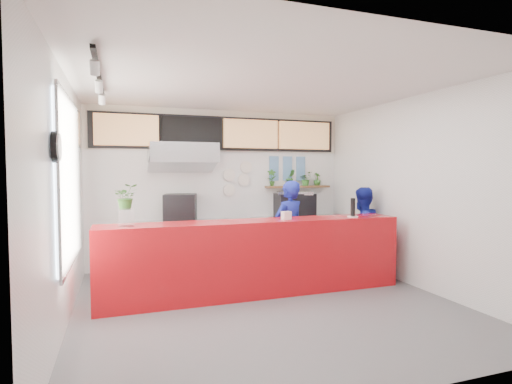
{
  "coord_description": "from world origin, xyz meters",
  "views": [
    {
      "loc": [
        -1.9,
        -5.1,
        1.82
      ],
      "look_at": [
        0.1,
        0.7,
        1.5
      ],
      "focal_mm": 28.0,
      "sensor_mm": 36.0,
      "label": 1
    }
  ],
  "objects": [
    {
      "name": "floor",
      "position": [
        0.0,
        0.0,
        0.0
      ],
      "size": [
        5.0,
        5.0,
        0.0
      ],
      "primitive_type": "plane",
      "color": "slate",
      "rests_on": "ground"
    },
    {
      "name": "ceiling",
      "position": [
        0.0,
        0.0,
        3.0
      ],
      "size": [
        5.0,
        5.0,
        0.0
      ],
      "primitive_type": "plane",
      "rotation": [
        3.14,
        0.0,
        0.0
      ],
      "color": "silver"
    },
    {
      "name": "wall_back",
      "position": [
        0.0,
        2.5,
        1.5
      ],
      "size": [
        5.0,
        0.0,
        5.0
      ],
      "primitive_type": "plane",
      "rotation": [
        1.57,
        0.0,
        0.0
      ],
      "color": "white",
      "rests_on": "ground"
    },
    {
      "name": "wall_left",
      "position": [
        -2.5,
        0.0,
        1.5
      ],
      "size": [
        0.0,
        5.0,
        5.0
      ],
      "primitive_type": "plane",
      "rotation": [
        1.57,
        0.0,
        1.57
      ],
      "color": "white",
      "rests_on": "ground"
    },
    {
      "name": "wall_right",
      "position": [
        2.5,
        0.0,
        1.5
      ],
      "size": [
        0.0,
        5.0,
        5.0
      ],
      "primitive_type": "plane",
      "rotation": [
        1.57,
        0.0,
        -1.57
      ],
      "color": "white",
      "rests_on": "ground"
    },
    {
      "name": "service_counter",
      "position": [
        0.0,
        0.4,
        0.55
      ],
      "size": [
        4.5,
        0.6,
        1.1
      ],
      "primitive_type": "cube",
      "color": "red",
      "rests_on": "ground"
    },
    {
      "name": "cream_band",
      "position": [
        0.0,
        2.49,
        2.6
      ],
      "size": [
        5.0,
        0.02,
        0.8
      ],
      "primitive_type": "cube",
      "color": "beige",
      "rests_on": "wall_back"
    },
    {
      "name": "prep_bench",
      "position": [
        -0.8,
        2.2,
        0.45
      ],
      "size": [
        1.8,
        0.6,
        0.9
      ],
      "primitive_type": "cube",
      "color": "#B2B5BA",
      "rests_on": "ground"
    },
    {
      "name": "panini_oven",
      "position": [
        -0.84,
        2.2,
        1.15
      ],
      "size": [
        0.68,
        0.68,
        0.5
      ],
      "primitive_type": "cube",
      "rotation": [
        0.0,
        0.0,
        -0.25
      ],
      "color": "black",
      "rests_on": "prep_bench"
    },
    {
      "name": "extraction_hood",
      "position": [
        -0.8,
        2.15,
        2.15
      ],
      "size": [
        1.2,
        0.7,
        0.35
      ],
      "primitive_type": "cube",
      "color": "#B2B5BA",
      "rests_on": "ceiling"
    },
    {
      "name": "hood_lip",
      "position": [
        -0.8,
        2.15,
        1.95
      ],
      "size": [
        1.2,
        0.69,
        0.31
      ],
      "primitive_type": "cube",
      "rotation": [
        -0.35,
        0.0,
        0.0
      ],
      "color": "#B2B5BA",
      "rests_on": "ceiling"
    },
    {
      "name": "right_bench",
      "position": [
        1.5,
        2.2,
        0.45
      ],
      "size": [
        1.8,
        0.6,
        0.9
      ],
      "primitive_type": "cube",
      "color": "#B2B5BA",
      "rests_on": "ground"
    },
    {
      "name": "espresso_machine",
      "position": [
        1.44,
        2.2,
        1.14
      ],
      "size": [
        0.79,
        0.6,
        0.47
      ],
      "primitive_type": "cube",
      "rotation": [
        0.0,
        0.0,
        -0.1
      ],
      "color": "black",
      "rests_on": "right_bench"
    },
    {
      "name": "espresso_tray",
      "position": [
        1.44,
        2.2,
        1.38
      ],
      "size": [
        0.79,
        0.65,
        0.06
      ],
      "primitive_type": "cube",
      "rotation": [
        0.0,
        0.0,
        -0.3
      ],
      "color": "#AFB2B7",
      "rests_on": "espresso_machine"
    },
    {
      "name": "herb_shelf",
      "position": [
        1.6,
        2.4,
        1.5
      ],
      "size": [
        1.4,
        0.18,
        0.04
      ],
      "primitive_type": "cube",
      "color": "brown",
      "rests_on": "wall_back"
    },
    {
      "name": "menu_board_far_left",
      "position": [
        -1.75,
        2.38,
        2.55
      ],
      "size": [
        1.1,
        0.1,
        0.55
      ],
      "primitive_type": "cube",
      "color": "tan",
      "rests_on": "wall_back"
    },
    {
      "name": "menu_board_mid_left",
      "position": [
        -0.59,
        2.38,
        2.55
      ],
      "size": [
        1.1,
        0.1,
        0.55
      ],
      "primitive_type": "cube",
      "color": "black",
      "rests_on": "wall_back"
    },
    {
      "name": "menu_board_mid_right",
      "position": [
        0.57,
        2.38,
        2.55
      ],
      "size": [
        1.1,
        0.1,
        0.55
      ],
      "primitive_type": "cube",
      "color": "tan",
      "rests_on": "wall_back"
    },
    {
      "name": "menu_board_far_right",
      "position": [
        1.73,
        2.38,
        2.55
      ],
      "size": [
        1.1,
        0.1,
        0.55
      ],
      "primitive_type": "cube",
      "color": "tan",
      "rests_on": "wall_back"
    },
    {
      "name": "soffit",
      "position": [
        0.0,
        2.46,
        2.55
      ],
      "size": [
        4.8,
        0.04,
        0.65
      ],
      "primitive_type": "cube",
      "color": "black",
      "rests_on": "wall_back"
    },
    {
      "name": "window_pane",
      "position": [
        -2.47,
        0.3,
        1.7
      ],
      "size": [
        0.04,
        2.2,
        1.9
      ],
      "primitive_type": "cube",
      "color": "silver",
      "rests_on": "wall_left"
    },
    {
      "name": "window_frame",
      "position": [
        -2.45,
        0.3,
        1.7
      ],
      "size": [
        0.03,
        2.3,
        2.0
      ],
      "primitive_type": "cube",
      "color": "#B2B5BA",
      "rests_on": "wall_left"
    },
    {
      "name": "wall_clock_rim",
      "position": [
        -2.46,
        -0.9,
        2.05
      ],
      "size": [
        0.05,
        0.3,
        0.3
      ],
      "primitive_type": "cylinder",
      "rotation": [
        0.0,
        1.57,
        0.0
      ],
      "color": "black",
      "rests_on": "wall_left"
    },
    {
      "name": "wall_clock_face",
      "position": [
        -2.43,
        -0.9,
        2.05
      ],
      "size": [
        0.02,
        0.26,
        0.26
      ],
      "primitive_type": "cylinder",
      "rotation": [
        0.0,
        1.57,
        0.0
      ],
      "color": "white",
      "rests_on": "wall_left"
    },
    {
      "name": "track_rail",
      "position": [
        -2.1,
        0.0,
        2.94
      ],
      "size": [
        0.05,
        2.4,
        0.04
      ],
      "primitive_type": "cube",
      "color": "black",
      "rests_on": "ceiling"
    },
    {
      "name": "dec_plate_a",
      "position": [
        0.15,
        2.47,
        1.75
      ],
      "size": [
        0.24,
        0.03,
        0.24
      ],
      "primitive_type": "cylinder",
      "rotation": [
        1.57,
        0.0,
        0.0
      ],
      "color": "silver",
      "rests_on": "wall_back"
    },
    {
      "name": "dec_plate_b",
      "position": [
        0.45,
        2.47,
        1.65
      ],
      "size": [
        0.24,
        0.03,
        0.24
      ],
      "primitive_type": "cylinder",
      "rotation": [
        1.57,
        0.0,
        0.0
      ],
      "color": "silver",
      "rests_on": "wall_back"
    },
    {
      "name": "dec_plate_c",
      "position": [
        0.15,
        2.47,
        1.45
      ],
      "size": [
        0.24,
        0.03,
        0.24
      ],
      "primitive_type": "cylinder",
      "rotation": [
        1.57,
        0.0,
        0.0
      ],
      "color": "silver",
      "rests_on": "wall_back"
    },
    {
      "name": "dec_plate_d",
      "position": [
        0.5,
        2.47,
        1.9
      ],
      "size": [
        0.24,
        0.03,
        0.24
      ],
      "primitive_type": "cylinder",
      "rotation": [
        1.57,
        0.0,
        0.0
      ],
      "color": "silver",
      "rests_on": "wall_back"
    },
    {
      "name": "photo_frame_a",
      "position": [
        1.1,
        2.48,
        2.0
      ],
      "size": [
        0.2,
        0.02,
        0.25
      ],
      "primitive_type": "cube",
      "color": "#598CBF",
      "rests_on": "wall_back"
    },
    {
      "name": "photo_frame_b",
      "position": [
        1.4,
        2.48,
        2.0
      ],
      "size": [
        0.2,
        0.02,
        0.25
      ],
      "primitive_type": "cube",
      "color": "#598CBF",
      "rests_on": "wall_back"
    },
    {
      "name": "photo_frame_c",
      "position": [
        1.7,
        2.48,
        2.0
      ],
      "size": [
        0.2,
        0.02,
        0.25
      ],
      "primitive_type": "cube",
      "color": "#598CBF",
      "rests_on": "wall_back"
    },
    {
      "name": "photo_frame_d",
      "position": [
        1.1,
        2.48,
        1.75
      ],
      "size": [
        0.2,
        0.02,
        0.25
      ],
      "primitive_type": "cube",
      "color": "#598CBF",
      "rests_on": "wall_back"
    },
    {
      "name": "photo_frame_e",
      "position": [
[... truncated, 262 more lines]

